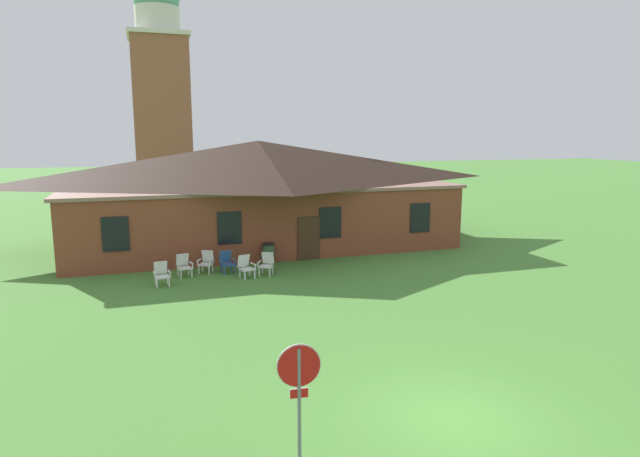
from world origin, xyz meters
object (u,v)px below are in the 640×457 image
object	(u,v)px
lawn_chair_right_end	(246,266)
trash_bin	(269,254)
lawn_chair_far_side	(267,263)
stop_sign	(299,382)
lawn_chair_by_porch	(161,273)
lawn_chair_left_end	(207,261)
lawn_chair_near_door	(184,265)
lawn_chair_middle	(227,261)

from	to	relation	value
lawn_chair_right_end	trash_bin	distance (m)	2.51
lawn_chair_right_end	lawn_chair_far_side	xyz separation A→B (m)	(0.96, 0.24, 0.00)
stop_sign	lawn_chair_by_porch	size ratio (longest dim) A/B	2.46
lawn_chair_by_porch	lawn_chair_far_side	size ratio (longest dim) A/B	1.00
lawn_chair_right_end	lawn_chair_far_side	size ratio (longest dim) A/B	1.00
lawn_chair_by_porch	lawn_chair_left_end	distance (m)	2.50
lawn_chair_left_end	lawn_chair_right_end	bearing A→B (deg)	-43.99
lawn_chair_near_door	lawn_chair_far_side	world-z (taller)	same
lawn_chair_near_door	lawn_chair_left_end	distance (m)	1.07
stop_sign	trash_bin	xyz separation A→B (m)	(2.93, 15.39, -1.16)
stop_sign	lawn_chair_middle	bearing A→B (deg)	86.62
lawn_chair_far_side	lawn_chair_by_porch	bearing A→B (deg)	-174.91
stop_sign	trash_bin	world-z (taller)	stop_sign
trash_bin	lawn_chair_right_end	bearing A→B (deg)	-125.26
lawn_chair_by_porch	lawn_chair_near_door	distance (m)	1.51
lawn_chair_left_end	lawn_chair_middle	world-z (taller)	same
stop_sign	lawn_chair_right_end	distance (m)	13.47
lawn_chair_middle	trash_bin	world-z (taller)	trash_bin
lawn_chair_far_side	trash_bin	bearing A→B (deg)	74.78
stop_sign	lawn_chair_middle	world-z (taller)	stop_sign
lawn_chair_middle	trash_bin	bearing A→B (deg)	24.78
lawn_chair_right_end	lawn_chair_far_side	bearing A→B (deg)	14.08
lawn_chair_by_porch	trash_bin	distance (m)	5.34
lawn_chair_near_door	lawn_chair_left_end	size ratio (longest dim) A/B	1.00
lawn_chair_near_door	trash_bin	world-z (taller)	trash_bin
stop_sign	lawn_chair_right_end	bearing A→B (deg)	83.65
lawn_chair_far_side	lawn_chair_left_end	bearing A→B (deg)	154.14
lawn_chair_left_end	lawn_chair_middle	size ratio (longest dim) A/B	1.00
stop_sign	lawn_chair_left_end	world-z (taller)	stop_sign
lawn_chair_by_porch	lawn_chair_near_door	world-z (taller)	same
lawn_chair_right_end	trash_bin	size ratio (longest dim) A/B	0.98
lawn_chair_middle	lawn_chair_right_end	bearing A→B (deg)	-59.88
trash_bin	lawn_chair_near_door	bearing A→B (deg)	-165.29
stop_sign	lawn_chair_middle	xyz separation A→B (m)	(0.85, 14.43, -1.16)
lawn_chair_by_porch	lawn_chair_left_end	bearing A→B (deg)	38.65
lawn_chair_by_porch	lawn_chair_left_end	xyz separation A→B (m)	(1.95, 1.56, 0.00)
lawn_chair_left_end	lawn_chair_middle	distance (m)	0.89
stop_sign	lawn_chair_far_side	world-z (taller)	stop_sign
lawn_chair_left_end	lawn_chair_far_side	bearing A→B (deg)	-25.86
lawn_chair_left_end	lawn_chair_far_side	xyz separation A→B (m)	(2.42, -1.17, 0.00)
lawn_chair_left_end	lawn_chair_right_end	xyz separation A→B (m)	(1.46, -1.41, 0.00)
lawn_chair_near_door	lawn_chair_left_end	xyz separation A→B (m)	(1.00, 0.39, 0.00)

